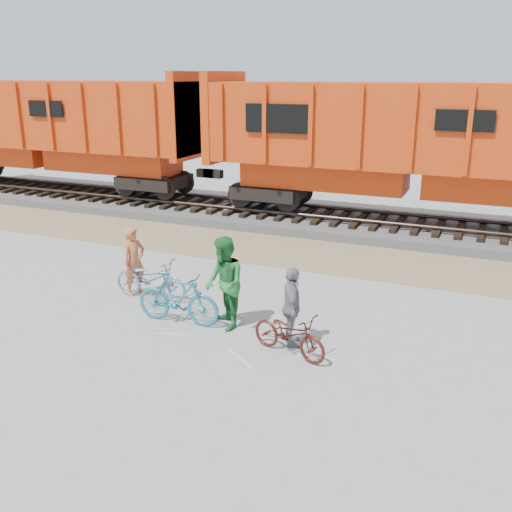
% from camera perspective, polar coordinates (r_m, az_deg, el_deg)
% --- Properties ---
extents(ground, '(120.00, 120.00, 0.00)m').
position_cam_1_polar(ground, '(12.08, -2.62, -7.13)').
color(ground, '#9E9E99').
rests_on(ground, ground).
extents(gravel_strip, '(120.00, 3.00, 0.02)m').
position_cam_1_polar(gravel_strip, '(16.87, 5.49, 0.16)').
color(gravel_strip, '#97885E').
rests_on(gravel_strip, ground).
extents(ballast_bed, '(120.00, 4.00, 0.30)m').
position_cam_1_polar(ballast_bed, '(20.07, 8.57, 3.30)').
color(ballast_bed, slate).
rests_on(ballast_bed, ground).
extents(track, '(120.00, 2.60, 0.24)m').
position_cam_1_polar(track, '(20.00, 8.62, 4.20)').
color(track, black).
rests_on(track, ballast_bed).
extents(hopper_car_left, '(14.00, 3.13, 4.65)m').
position_cam_1_polar(hopper_car_left, '(25.77, -20.03, 12.06)').
color(hopper_car_left, black).
rests_on(hopper_car_left, track).
extents(hopper_car_center, '(14.00, 3.13, 4.65)m').
position_cam_1_polar(hopper_car_center, '(19.13, 15.95, 10.83)').
color(hopper_car_center, black).
rests_on(hopper_car_center, track).
extents(bicycle_blue, '(1.88, 0.72, 0.97)m').
position_cam_1_polar(bicycle_blue, '(13.64, -10.51, -2.25)').
color(bicycle_blue, '#6691B6').
rests_on(bicycle_blue, ground).
extents(bicycle_teal, '(1.91, 0.63, 1.13)m').
position_cam_1_polar(bicycle_teal, '(12.17, -7.82, -4.19)').
color(bicycle_teal, teal).
rests_on(bicycle_teal, ground).
extents(bicycle_maroon, '(1.74, 1.04, 0.86)m').
position_cam_1_polar(bicycle_maroon, '(10.80, 3.34, -7.77)').
color(bicycle_maroon, '#481812').
rests_on(bicycle_maroon, ground).
extents(person_solo, '(0.56, 0.69, 1.65)m').
position_cam_1_polar(person_solo, '(13.88, -12.08, -0.52)').
color(person_solo, '#B96039').
rests_on(person_solo, ground).
extents(person_man, '(1.19, 1.20, 1.95)m').
position_cam_1_polar(person_man, '(11.73, -3.19, -2.75)').
color(person_man, '#267535').
rests_on(person_man, ground).
extents(person_woman, '(0.74, 1.01, 1.59)m').
position_cam_1_polar(person_woman, '(11.02, 3.59, -5.14)').
color(person_woman, gray).
rests_on(person_woman, ground).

